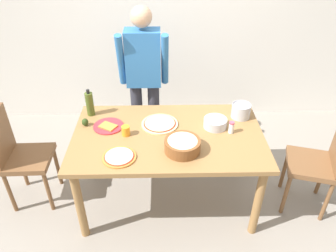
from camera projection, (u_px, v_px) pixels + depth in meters
The scene contains 16 objects.
ground at pixel (168, 198), 3.15m from camera, with size 8.00×8.00×0.00m, color gray.
wall_back at pixel (165, 15), 3.73m from camera, with size 5.60×0.10×2.60m, color silver.
dining_table at pixel (168, 143), 2.77m from camera, with size 1.60×0.96×0.76m.
person_cook at pixel (144, 76), 3.24m from camera, with size 0.49×0.25×1.62m.
chair_wooden_left at pixel (18, 153), 2.86m from camera, with size 0.41×0.41×0.95m.
chair_wooden_right at pixel (322, 160), 2.78m from camera, with size 0.49×0.49×0.95m.
pizza_raw_on_board at pixel (160, 124), 2.83m from camera, with size 0.32×0.32×0.02m.
pizza_cooked_on_tray at pixel (119, 157), 2.46m from camera, with size 0.26×0.26×0.02m.
plate_with_slice at pixel (108, 126), 2.80m from camera, with size 0.26×0.26×0.02m.
popcorn_bowl at pixel (183, 144), 2.50m from camera, with size 0.28×0.28×0.11m.
mixing_bowl_steel at pixel (215, 123), 2.79m from camera, with size 0.20×0.20×0.08m.
olive_oil_bottle at pixel (90, 104), 2.91m from camera, with size 0.07×0.07×0.26m.
steel_pot at pixel (241, 111), 2.91m from camera, with size 0.17×0.17×0.13m.
cup_orange at pixel (126, 131), 2.68m from camera, with size 0.07×0.07×0.09m, color orange.
salt_shaker at pixel (231, 127), 2.71m from camera, with size 0.04×0.04×0.11m.
avocado at pixel (85, 122), 2.81m from camera, with size 0.06×0.06×0.07m, color #2D4219.
Camera 1 is at (-0.05, -2.20, 2.35)m, focal length 34.68 mm.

